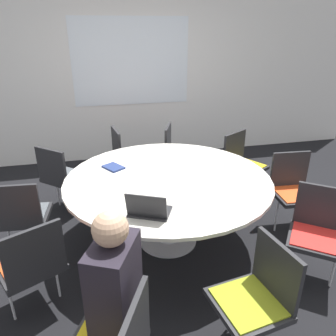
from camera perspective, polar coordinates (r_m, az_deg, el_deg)
ground_plane at (r=3.52m, az=0.00°, el=-12.48°), size 16.00×16.00×0.00m
wall_back at (r=5.39m, az=-6.37°, el=15.81°), size 8.00×0.07×2.70m
conference_table at (r=3.19m, az=0.00°, el=-3.45°), size 1.97×1.97×0.73m
chair_1 at (r=2.32m, az=15.33°, el=-20.26°), size 0.48×0.50×0.84m
chair_2 at (r=3.09m, az=24.60°, el=-9.59°), size 0.61×0.60×0.84m
chair_3 at (r=3.74m, az=21.01°, el=-3.02°), size 0.47×0.45×0.84m
chair_4 at (r=4.26m, az=12.71°, el=1.26°), size 0.59×0.59×0.84m
chair_5 at (r=4.50m, az=1.61°, el=3.06°), size 0.55×0.56×0.84m
chair_6 at (r=4.42m, az=-7.27°, el=2.52°), size 0.48×0.50×0.84m
chair_7 at (r=3.98m, az=-18.06°, el=-0.99°), size 0.61×0.61×0.84m
chair_8 at (r=3.31m, az=-24.12°, el=-7.16°), size 0.47×0.46×0.84m
chair_9 at (r=2.67m, az=-22.70°, el=-14.84°), size 0.58×0.58×0.84m
person_0 at (r=2.03m, az=-9.61°, el=-19.67°), size 0.36×0.42×1.19m
laptop at (r=2.52m, az=-3.41°, el=-7.19°), size 0.39×0.36×0.21m
spiral_notebook at (r=3.39m, az=-9.48°, el=0.13°), size 0.24×0.26×0.02m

